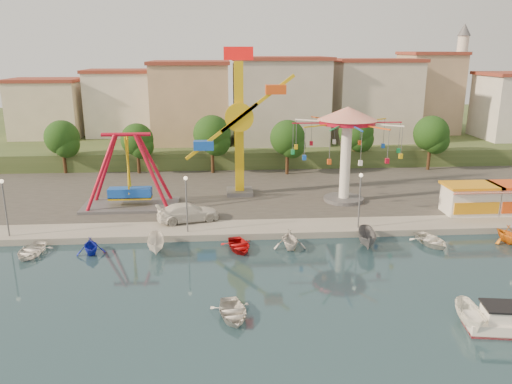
{
  "coord_description": "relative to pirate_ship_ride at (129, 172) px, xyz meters",
  "views": [
    {
      "loc": [
        -4.68,
        -30.59,
        16.79
      ],
      "look_at": [
        -1.6,
        14.0,
        4.0
      ],
      "focal_mm": 35.0,
      "sensor_mm": 36.0,
      "label": 1
    }
  ],
  "objects": [
    {
      "name": "ground",
      "position": [
        14.52,
        -21.01,
        -4.39
      ],
      "size": [
        200.0,
        200.0,
        0.0
      ],
      "primitive_type": "plane",
      "color": "#152C3A",
      "rests_on": "ground"
    },
    {
      "name": "quay_deck",
      "position": [
        14.52,
        40.99,
        -4.09
      ],
      "size": [
        200.0,
        100.0,
        0.6
      ],
      "primitive_type": "cube",
      "color": "#9E998E",
      "rests_on": "ground"
    },
    {
      "name": "asphalt_pad",
      "position": [
        14.52,
        8.99,
        -3.79
      ],
      "size": [
        90.0,
        28.0,
        0.01
      ],
      "primitive_type": "cube",
      "color": "#4C4944",
      "rests_on": "quay_deck"
    },
    {
      "name": "hill_terrace",
      "position": [
        14.52,
        45.99,
        -2.89
      ],
      "size": [
        200.0,
        60.0,
        3.0
      ],
      "primitive_type": "cube",
      "color": "#384C26",
      "rests_on": "ground"
    },
    {
      "name": "pirate_ship_ride",
      "position": [
        0.0,
        0.0,
        0.0
      ],
      "size": [
        10.0,
        5.0,
        8.0
      ],
      "color": "#59595E",
      "rests_on": "quay_deck"
    },
    {
      "name": "kamikaze_tower",
      "position": [
        12.21,
        3.93,
        4.01
      ],
      "size": [
        8.17,
        3.1,
        16.5
      ],
      "color": "#59595E",
      "rests_on": "quay_deck"
    },
    {
      "name": "wave_swinger",
      "position": [
        23.2,
        0.63,
        3.8
      ],
      "size": [
        11.6,
        11.6,
        10.4
      ],
      "color": "#59595E",
      "rests_on": "quay_deck"
    },
    {
      "name": "booth_left",
      "position": [
        34.97,
        -4.53,
        -2.23
      ],
      "size": [
        5.4,
        3.78,
        3.08
      ],
      "color": "white",
      "rests_on": "quay_deck"
    },
    {
      "name": "lamp_post_0",
      "position": [
        -9.48,
        -8.01,
        -1.29
      ],
      "size": [
        0.14,
        0.14,
        5.0
      ],
      "primitive_type": "cylinder",
      "color": "#59595E",
      "rests_on": "quay_deck"
    },
    {
      "name": "lamp_post_1",
      "position": [
        6.52,
        -8.01,
        -1.29
      ],
      "size": [
        0.14,
        0.14,
        5.0
      ],
      "primitive_type": "cylinder",
      "color": "#59595E",
      "rests_on": "quay_deck"
    },
    {
      "name": "lamp_post_2",
      "position": [
        22.52,
        -8.01,
        -1.29
      ],
      "size": [
        0.14,
        0.14,
        5.0
      ],
      "primitive_type": "cylinder",
      "color": "#59595E",
      "rests_on": "quay_deck"
    },
    {
      "name": "tree_0",
      "position": [
        -11.48,
        15.96,
        1.08
      ],
      "size": [
        4.6,
        4.6,
        7.19
      ],
      "color": "#382314",
      "rests_on": "quay_deck"
    },
    {
      "name": "tree_1",
      "position": [
        -1.48,
        15.23,
        0.81
      ],
      "size": [
        4.35,
        4.35,
        6.8
      ],
      "color": "#382314",
      "rests_on": "quay_deck"
    },
    {
      "name": "tree_2",
      "position": [
        8.52,
        14.8,
        1.52
      ],
      "size": [
        5.02,
        5.02,
        7.85
      ],
      "color": "#382314",
      "rests_on": "quay_deck"
    },
    {
      "name": "tree_3",
      "position": [
        18.52,
        13.35,
        1.16
      ],
      "size": [
        4.68,
        4.68,
        7.32
      ],
      "color": "#382314",
      "rests_on": "quay_deck"
    },
    {
      "name": "tree_4",
      "position": [
        28.52,
        16.34,
        1.35
      ],
      "size": [
        4.86,
        4.86,
        7.6
      ],
      "color": "#382314",
      "rests_on": "quay_deck"
    },
    {
      "name": "tree_5",
      "position": [
        38.52,
        14.52,
        1.31
      ],
      "size": [
        4.83,
        4.83,
        7.54
      ],
      "color": "#382314",
      "rests_on": "quay_deck"
    },
    {
      "name": "building_0",
      "position": [
        -18.85,
        25.05,
        4.54
      ],
      "size": [
        9.26,
        9.53,
        11.87
      ],
      "primitive_type": "cube",
      "color": "beige",
      "rests_on": "hill_terrace"
    },
    {
      "name": "building_1",
      "position": [
        -6.81,
        30.37,
        2.92
      ],
      "size": [
        12.33,
        9.01,
        8.63
      ],
      "primitive_type": "cube",
      "color": "silver",
      "rests_on": "hill_terrace"
    },
    {
      "name": "building_2",
      "position": [
        6.33,
        30.95,
        4.22
      ],
      "size": [
        11.95,
        9.28,
        11.23
      ],
      "primitive_type": "cube",
      "color": "tan",
      "rests_on": "hill_terrace"
    },
    {
      "name": "building_3",
      "position": [
        20.12,
        27.79,
        3.2
      ],
      "size": [
        12.59,
        10.5,
        9.2
      ],
      "primitive_type": "cube",
      "color": "beige",
      "rests_on": "hill_terrace"
    },
    {
      "name": "building_4",
      "position": [
        33.59,
        31.19,
        3.22
      ],
      "size": [
        10.75,
        9.23,
        9.24
      ],
      "primitive_type": "cube",
      "color": "beige",
      "rests_on": "hill_terrace"
    },
    {
      "name": "building_5",
      "position": [
        46.89,
        29.32,
        4.21
      ],
      "size": [
        12.77,
        10.96,
        11.21
      ],
      "primitive_type": "cube",
      "color": "tan",
      "rests_on": "hill_terrace"
    },
    {
      "name": "minaret",
      "position": [
        50.52,
        32.99,
        8.15
      ],
      "size": [
        2.8,
        2.8,
        18.0
      ],
      "color": "silver",
      "rests_on": "hill_terrace"
    },
    {
      "name": "cabin_motorboat",
      "position": [
        27.35,
        -25.46,
        -3.88
      ],
      "size": [
        5.67,
        2.84,
        1.91
      ],
      "rotation": [
        0.0,
        0.0,
        -0.15
      ],
      "color": "white",
      "rests_on": "ground"
    },
    {
      "name": "rowboat_a",
      "position": [
        10.31,
        -22.59,
        -4.0
      ],
      "size": [
        3.18,
        4.09,
        0.78
      ],
      "primitive_type": "imported",
      "rotation": [
        0.0,
        0.0,
        0.14
      ],
      "color": "silver",
      "rests_on": "ground"
    },
    {
      "name": "skiff",
      "position": [
        25.16,
        -24.72,
        -3.7
      ],
      "size": [
        1.86,
        3.77,
        1.4
      ],
      "primitive_type": "imported",
      "rotation": [
        0.0,
        0.0,
        -0.14
      ],
      "color": "white",
      "rests_on": "ground"
    },
    {
      "name": "van",
      "position": [
        6.38,
        -4.97,
        -2.92
      ],
      "size": [
        6.45,
        3.93,
        1.75
      ],
      "primitive_type": "imported",
      "rotation": [
        0.0,
        0.0,
        1.84
      ],
      "color": "silver",
      "rests_on": "quay_deck"
    },
    {
      "name": "moored_boat_0",
      "position": [
        -6.53,
        -11.21,
        -3.99
      ],
      "size": [
        3.22,
        4.17,
        0.8
      ],
      "primitive_type": "imported",
      "rotation": [
        0.0,
        0.0,
        -0.13
      ],
      "color": "white",
      "rests_on": "ground"
    },
    {
      "name": "moored_boat_1",
      "position": [
        -1.5,
        -11.21,
        -3.66
      ],
      "size": [
        3.11,
        3.36,
        1.46
      ],
      "primitive_type": "imported",
      "rotation": [
        0.0,
        0.0,
        0.3
      ],
      "color": "#1521B9",
      "rests_on": "ground"
    },
    {
      "name": "moored_boat_2",
      "position": [
        4.03,
        -11.21,
        -3.66
      ],
      "size": [
        1.81,
        3.91,
        1.46
      ],
      "primitive_type": "imported",
      "rotation": [
        0.0,
        0.0,
        0.11
      ],
      "color": "silver",
      "rests_on": "ground"
    },
    {
      "name": "moored_boat_3",
      "position": [
        11.13,
        -11.21,
        -4.0
      ],
      "size": [
        3.44,
        4.26,
        0.78
      ],
      "primitive_type": "imported",
      "rotation": [
        0.0,
        0.0,
        0.21
      ],
      "color": "#B90E12",
      "rests_on": "ground"
    },
    {
      "name": "moored_boat_4",
      "position": [
        15.58,
        -11.21,
        -3.54
      ],
      "size": [
        2.88,
        3.32,
        1.72
      ],
      "primitive_type": "imported",
      "rotation": [
        0.0,
        0.0,
        0.02
      ],
      "color": "silver",
      "rests_on": "ground"
    },
    {
      "name": "moored_boat_5",
      "position": [
        22.48,
        -11.21,
        -3.62
      ],
      "size": [
        2.21,
        4.22,
        1.55
      ],
      "primitive_type": "imported",
      "rotation": [
        0.0,
        0.0,
        -0.18
      ],
      "color": "slate",
      "rests_on": "ground"
    },
    {
      "name": "moored_boat_6",
      "position": [
        28.33,
        -11.21,
        -3.99
      ],
      "size": [
        3.69,
        4.49,
        0.81
      ],
      "primitive_type": "imported",
      "rotation": [
        0.0,
        0.0,
        0.26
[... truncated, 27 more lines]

